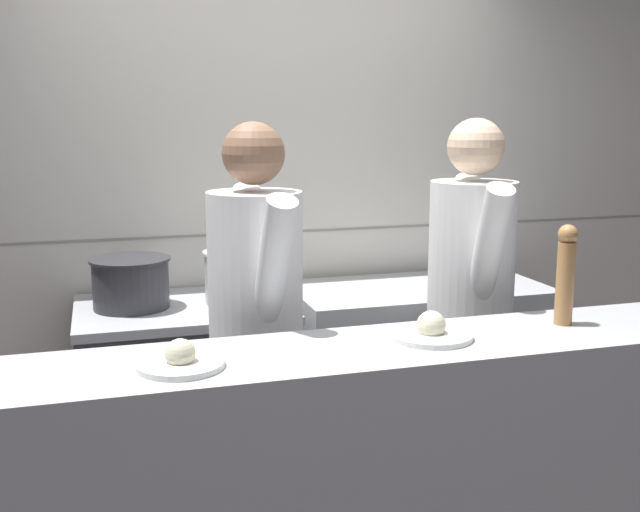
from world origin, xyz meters
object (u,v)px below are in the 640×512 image
chef_sous (470,306)px  plated_dish_main (180,360)px  stock_pot (131,282)px  plated_dish_appetiser (431,331)px  sauce_pot (238,275)px  chef_head_cook (256,329)px  oven_range (186,399)px  pepper_mill (566,273)px

chef_sous → plated_dish_main: bearing=-141.9°
stock_pot → plated_dish_appetiser: size_ratio=1.29×
plated_dish_appetiser → chef_sous: chef_sous is taller
stock_pot → plated_dish_main: (0.08, -1.26, 0.03)m
sauce_pot → chef_head_cook: (-0.06, -0.66, -0.06)m
plated_dish_main → chef_head_cook: 0.67m
oven_range → chef_head_cook: chef_head_cook is taller
plated_dish_main → plated_dish_appetiser: bearing=4.2°
pepper_mill → oven_range: bearing=135.4°
plated_dish_main → chef_sous: 1.40m
stock_pot → plated_dish_main: bearing=-86.3°
plated_dish_appetiser → oven_range: bearing=119.5°
stock_pot → pepper_mill: (1.40, -1.18, 0.19)m
stock_pot → pepper_mill: bearing=-40.1°
pepper_mill → chef_sous: 0.60m
plated_dish_main → pepper_mill: pepper_mill is taller
sauce_pot → stock_pot: bearing=176.7°
oven_range → pepper_mill: 1.82m
pepper_mill → chef_sous: (-0.07, 0.55, -0.25)m
plated_dish_main → chef_head_cook: bearing=59.2°
oven_range → plated_dish_appetiser: bearing=-60.5°
sauce_pot → plated_dish_appetiser: sauce_pot is taller
sauce_pot → plated_dish_appetiser: bearing=-70.4°
sauce_pot → chef_head_cook: chef_head_cook is taller
sauce_pot → chef_head_cook: size_ratio=0.19×
stock_pot → plated_dish_appetiser: 1.50m
plated_dish_appetiser → chef_head_cook: (-0.47, 0.51, -0.09)m
pepper_mill → chef_head_cook: chef_head_cook is taller
plated_dish_appetiser → chef_sous: size_ratio=0.16×
plated_dish_main → chef_sous: size_ratio=0.15×
plated_dish_main → plated_dish_appetiser: 0.81m
chef_head_cook → chef_sous: 0.92m
pepper_mill → plated_dish_main: bearing=-176.5°
sauce_pot → plated_dish_appetiser: 1.24m
sauce_pot → plated_dish_main: 1.29m
chef_head_cook → chef_sous: size_ratio=0.99×
plated_dish_main → chef_sous: (1.25, 0.63, -0.08)m
pepper_mill → chef_head_cook: (-0.98, 0.49, -0.25)m
sauce_pot → pepper_mill: pepper_mill is taller
sauce_pot → oven_range: bearing=177.7°
oven_range → plated_dish_main: size_ratio=3.75×
pepper_mill → chef_sous: chef_sous is taller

